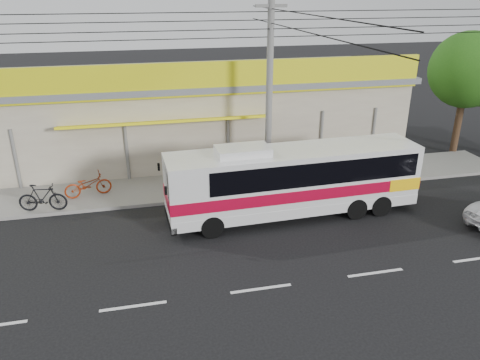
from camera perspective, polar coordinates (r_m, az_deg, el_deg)
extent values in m
plane|color=black|center=(17.38, 0.38, -8.42)|extent=(120.00, 120.00, 0.00)
cube|color=slate|center=(22.60, -3.11, -0.58)|extent=(30.00, 3.20, 0.15)
cube|color=#A69A86|center=(27.20, -5.28, 7.90)|extent=(22.00, 8.00, 4.20)
cube|color=slate|center=(26.72, -5.45, 12.57)|extent=(22.60, 8.60, 0.30)
cube|color=#D1D112|center=(22.61, -4.04, 12.20)|extent=(22.00, 0.24, 1.60)
cube|color=#A60E09|center=(22.36, -9.20, 11.86)|extent=(9.00, 0.10, 1.20)
cube|color=#136B29|center=(24.43, 11.58, 12.59)|extent=(2.40, 0.10, 1.10)
cube|color=navy|center=(25.64, 17.23, 12.51)|extent=(2.20, 0.10, 1.10)
cube|color=#A60E09|center=(23.00, -27.12, 10.00)|extent=(3.00, 0.10, 1.10)
cube|color=yellow|center=(22.64, -8.88, 7.07)|extent=(10.00, 1.20, 0.37)
cube|color=silver|center=(19.26, 6.56, 0.13)|extent=(10.47, 2.54, 2.51)
cube|color=#A80724|center=(19.38, 6.52, -0.70)|extent=(10.51, 2.58, 0.48)
cube|color=yellow|center=(21.36, 17.87, 0.57)|extent=(1.47, 2.27, 0.52)
cube|color=black|center=(19.27, 8.32, 1.86)|extent=(8.74, 2.52, 0.95)
cube|color=black|center=(17.97, -8.81, -0.34)|extent=(0.21, 1.91, 1.30)
cube|color=silver|center=(18.11, 0.34, 3.59)|extent=(2.12, 1.29, 0.31)
cylinder|color=black|center=(17.97, -3.40, -5.70)|extent=(0.91, 0.31, 0.90)
cylinder|color=black|center=(19.69, -4.57, -3.08)|extent=(0.91, 0.31, 0.90)
cylinder|color=black|center=(20.46, 16.74, -3.00)|extent=(0.91, 0.31, 0.90)
cylinder|color=black|center=(21.98, 14.16, -0.90)|extent=(0.91, 0.31, 0.90)
imported|color=maroon|center=(22.09, -18.05, -0.55)|extent=(2.17, 1.15, 1.08)
imported|color=black|center=(21.27, -22.94, -1.99)|extent=(2.07, 0.87, 1.21)
cylinder|color=#626260|center=(21.21, 3.58, 10.56)|extent=(0.30, 0.30, 9.10)
cube|color=#626260|center=(20.76, 3.84, 20.43)|extent=(1.37, 0.14, 0.14)
cylinder|color=#372416|center=(29.33, 25.01, 6.20)|extent=(0.39, 0.39, 3.46)
sphere|color=#14410E|center=(28.73, 26.02, 11.98)|extent=(4.11, 4.11, 4.11)
sphere|color=#14410E|center=(28.99, 27.21, 10.53)|extent=(2.60, 2.60, 2.60)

